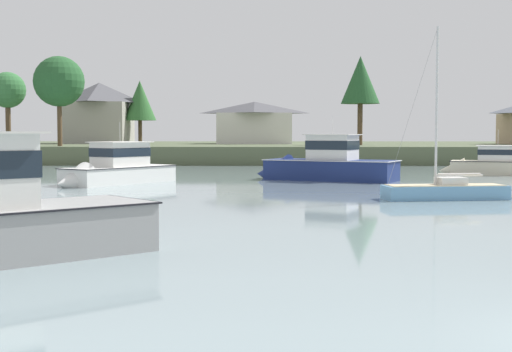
{
  "coord_description": "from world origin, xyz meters",
  "views": [
    {
      "loc": [
        -6.02,
        -12.08,
        3.5
      ],
      "look_at": [
        -6.8,
        37.2,
        0.51
      ],
      "focal_mm": 51.1,
      "sensor_mm": 36.0,
      "label": 1
    }
  ],
  "objects_px": {
    "cruiser_white": "(111,174)",
    "sailboat_skyblue": "(445,195)",
    "cruiser_navy": "(319,170)",
    "cruiser_cream": "(489,168)"
  },
  "relations": [
    {
      "from": "cruiser_white",
      "to": "sailboat_skyblue",
      "type": "bearing_deg",
      "value": -28.32
    },
    {
      "from": "cruiser_white",
      "to": "cruiser_navy",
      "type": "height_order",
      "value": "cruiser_navy"
    },
    {
      "from": "cruiser_white",
      "to": "cruiser_navy",
      "type": "relative_size",
      "value": 0.84
    },
    {
      "from": "cruiser_white",
      "to": "sailboat_skyblue",
      "type": "height_order",
      "value": "sailboat_skyblue"
    },
    {
      "from": "cruiser_navy",
      "to": "sailboat_skyblue",
      "type": "relative_size",
      "value": 1.18
    },
    {
      "from": "cruiser_white",
      "to": "sailboat_skyblue",
      "type": "xyz_separation_m",
      "value": [
        19.74,
        -10.64,
        -0.49
      ]
    },
    {
      "from": "cruiser_navy",
      "to": "cruiser_cream",
      "type": "relative_size",
      "value": 1.27
    },
    {
      "from": "cruiser_navy",
      "to": "cruiser_cream",
      "type": "distance_m",
      "value": 15.83
    },
    {
      "from": "cruiser_navy",
      "to": "sailboat_skyblue",
      "type": "xyz_separation_m",
      "value": [
        5.45,
        -15.2,
        -0.52
      ]
    },
    {
      "from": "cruiser_cream",
      "to": "cruiser_white",
      "type": "bearing_deg",
      "value": -158.45
    }
  ]
}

